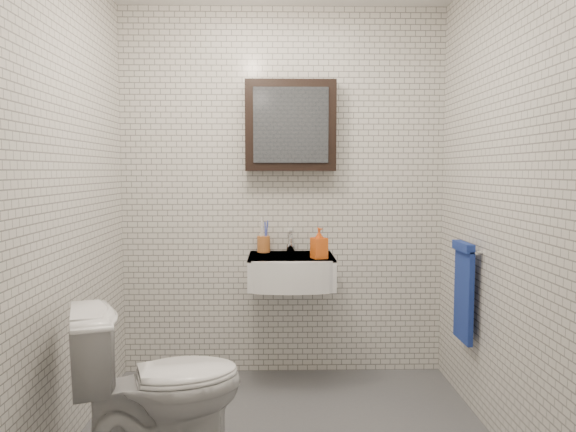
# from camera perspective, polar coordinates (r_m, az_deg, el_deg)

# --- Properties ---
(room_shell) EXTENTS (2.22, 2.02, 2.51)m
(room_shell) POSITION_cam_1_polar(r_m,az_deg,el_deg) (2.84, -0.26, 5.91)
(room_shell) COLOR silver
(room_shell) RESTS_ON ground
(washbasin) EXTENTS (0.55, 0.50, 0.20)m
(washbasin) POSITION_cam_1_polar(r_m,az_deg,el_deg) (3.64, 0.33, -5.61)
(washbasin) COLOR white
(washbasin) RESTS_ON room_shell
(faucet) EXTENTS (0.06, 0.20, 0.15)m
(faucet) POSITION_cam_1_polar(r_m,az_deg,el_deg) (3.81, 0.25, -2.69)
(faucet) COLOR silver
(faucet) RESTS_ON washbasin
(mirror_cabinet) EXTENTS (0.60, 0.15, 0.60)m
(mirror_cabinet) POSITION_cam_1_polar(r_m,az_deg,el_deg) (3.78, 0.26, 9.14)
(mirror_cabinet) COLOR black
(mirror_cabinet) RESTS_ON room_shell
(towel_rail) EXTENTS (0.09, 0.30, 0.58)m
(towel_rail) POSITION_cam_1_polar(r_m,az_deg,el_deg) (3.44, 17.43, -6.95)
(towel_rail) COLOR silver
(towel_rail) RESTS_ON room_shell
(toothbrush_cup) EXTENTS (0.10, 0.10, 0.24)m
(toothbrush_cup) POSITION_cam_1_polar(r_m,az_deg,el_deg) (3.82, -2.49, -2.78)
(toothbrush_cup) COLOR #B6652D
(toothbrush_cup) RESTS_ON washbasin
(soap_bottle) EXTENTS (0.11, 0.11, 0.20)m
(soap_bottle) POSITION_cam_1_polar(r_m,az_deg,el_deg) (3.54, 3.18, -2.77)
(soap_bottle) COLOR orange
(soap_bottle) RESTS_ON washbasin
(toilet) EXTENTS (0.87, 0.66, 0.79)m
(toilet) POSITION_cam_1_polar(r_m,az_deg,el_deg) (2.83, -12.90, -16.40)
(toilet) COLOR white
(toilet) RESTS_ON ground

